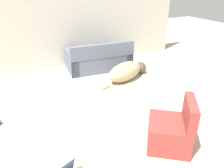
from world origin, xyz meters
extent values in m
cube|color=beige|center=(0.00, 4.60, 1.31)|extent=(7.47, 0.06, 2.62)
cube|color=slate|center=(0.98, 3.96, 0.21)|extent=(1.73, 0.97, 0.43)
cube|color=slate|center=(0.96, 3.59, 0.60)|extent=(1.69, 0.25, 0.35)
cube|color=slate|center=(1.72, 3.91, 0.28)|extent=(0.25, 0.87, 0.57)
cube|color=slate|center=(0.24, 4.00, 0.28)|extent=(0.25, 0.87, 0.57)
ellipsoid|color=tan|center=(1.26, 2.96, 0.22)|extent=(1.13, 0.78, 0.44)
sphere|color=brown|center=(1.82, 3.16, 0.15)|extent=(0.38, 0.38, 0.30)
cylinder|color=tan|center=(0.66, 2.74, 0.03)|extent=(0.26, 0.14, 0.06)
cube|color=#993833|center=(0.70, 0.64, 0.21)|extent=(0.82, 0.82, 0.41)
cube|color=#993833|center=(0.90, 0.50, 0.59)|extent=(0.44, 0.54, 0.36)
camera|label=1|loc=(-1.14, -1.28, 2.23)|focal=35.00mm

